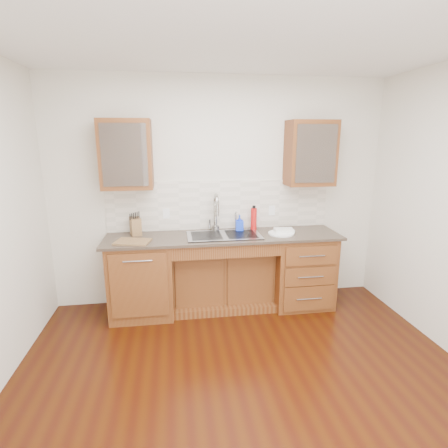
{
  "coord_description": "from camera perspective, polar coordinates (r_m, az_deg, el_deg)",
  "views": [
    {
      "loc": [
        -0.55,
        -2.4,
        2.01
      ],
      "look_at": [
        0.0,
        1.4,
        1.05
      ],
      "focal_mm": 28.0,
      "sensor_mm": 36.0,
      "label": 1
    }
  ],
  "objects": [
    {
      "name": "upper_cabinet_right",
      "position": [
        4.3,
        13.9,
        11.16
      ],
      "size": [
        0.55,
        0.34,
        0.75
      ],
      "primitive_type": "cube",
      "color": "#593014",
      "rests_on": "wall_back"
    },
    {
      "name": "outlet_right",
      "position": [
        4.39,
        7.81,
        2.2
      ],
      "size": [
        0.08,
        0.01,
        0.12
      ],
      "primitive_type": "cube",
      "color": "white",
      "rests_on": "backsplash"
    },
    {
      "name": "countertop",
      "position": [
        4.03,
        -0.05,
        -2.06
      ],
      "size": [
        2.7,
        0.65,
        0.03
      ],
      "primitive_type": "cube",
      "color": "#84705B",
      "rests_on": "base_cabinet_left"
    },
    {
      "name": "cup_right_a",
      "position": [
        4.27,
        12.87,
        10.54
      ],
      "size": [
        0.17,
        0.17,
        0.1
      ],
      "primitive_type": "imported",
      "rotation": [
        0.0,
        0.0,
        0.38
      ],
      "color": "silver",
      "rests_on": "upper_cabinet_right"
    },
    {
      "name": "cup_left_a",
      "position": [
        4.04,
        -17.61,
        10.03
      ],
      "size": [
        0.15,
        0.15,
        0.1
      ],
      "primitive_type": "imported",
      "rotation": [
        0.0,
        0.0,
        -0.25
      ],
      "color": "white",
      "rests_on": "upper_cabinet_left"
    },
    {
      "name": "sink",
      "position": [
        4.03,
        -0.02,
        -3.07
      ],
      "size": [
        0.84,
        0.46,
        0.19
      ],
      "primitive_type": "cube",
      "color": "#9E9EA5",
      "rests_on": "countertop"
    },
    {
      "name": "soap_bottle",
      "position": [
        4.18,
        2.54,
        0.14
      ],
      "size": [
        0.09,
        0.09,
        0.2
      ],
      "primitive_type": "imported",
      "rotation": [
        0.0,
        0.0,
        -0.05
      ],
      "color": "blue",
      "rests_on": "countertop"
    },
    {
      "name": "water_bottle",
      "position": [
        4.24,
        4.87,
        0.81
      ],
      "size": [
        0.09,
        0.09,
        0.27
      ],
      "primitive_type": "cylinder",
      "rotation": [
        0.0,
        0.0,
        0.3
      ],
      "color": "#B71311",
      "rests_on": "countertop"
    },
    {
      "name": "wall_back",
      "position": [
        4.29,
        -0.77,
        5.17
      ],
      "size": [
        4.0,
        0.1,
        2.7
      ],
      "primitive_type": "cube",
      "color": "beige",
      "rests_on": "ground"
    },
    {
      "name": "upper_cabinet_left",
      "position": [
        4.02,
        -15.65,
        10.88
      ],
      "size": [
        0.55,
        0.34,
        0.75
      ],
      "primitive_type": "cube",
      "color": "#593014",
      "rests_on": "wall_back"
    },
    {
      "name": "plate",
      "position": [
        4.12,
        9.3,
        -1.52
      ],
      "size": [
        0.32,
        0.32,
        0.02
      ],
      "primitive_type": "cylinder",
      "rotation": [
        0.0,
        0.0,
        0.06
      ],
      "color": "white",
      "rests_on": "countertop"
    },
    {
      "name": "base_cabinet_right",
      "position": [
        4.42,
        12.31,
        -7.14
      ],
      "size": [
        0.7,
        0.62,
        0.88
      ],
      "primitive_type": "cube",
      "color": "#593014",
      "rests_on": "ground"
    },
    {
      "name": "filter_tap",
      "position": [
        4.23,
        1.92,
        0.63
      ],
      "size": [
        0.02,
        0.02,
        0.24
      ],
      "primitive_type": "cylinder",
      "color": "#999993",
      "rests_on": "countertop"
    },
    {
      "name": "outlet_left",
      "position": [
        4.23,
        -9.4,
        1.67
      ],
      "size": [
        0.08,
        0.01,
        0.12
      ],
      "primitive_type": "cube",
      "color": "white",
      "rests_on": "backsplash"
    },
    {
      "name": "backsplash",
      "position": [
        4.26,
        -0.66,
        3.12
      ],
      "size": [
        2.7,
        0.02,
        0.59
      ],
      "primitive_type": "cube",
      "color": "beige",
      "rests_on": "wall_back"
    },
    {
      "name": "cup_left_b",
      "position": [
        4.01,
        -14.61,
        10.14
      ],
      "size": [
        0.1,
        0.1,
        0.09
      ],
      "primitive_type": "imported",
      "rotation": [
        0.0,
        0.0,
        -0.05
      ],
      "color": "silver",
      "rests_on": "upper_cabinet_left"
    },
    {
      "name": "dish_towel",
      "position": [
        4.17,
        9.75,
        -1.01
      ],
      "size": [
        0.23,
        0.18,
        0.03
      ],
      "primitive_type": "cube",
      "rotation": [
        0.0,
        0.0,
        -0.09
      ],
      "color": "white",
      "rests_on": "plate"
    },
    {
      "name": "base_cabinet_left",
      "position": [
        4.17,
        -13.25,
        -8.48
      ],
      "size": [
        0.7,
        0.62,
        0.88
      ],
      "primitive_type": "cube",
      "color": "#593014",
      "rests_on": "ground"
    },
    {
      "name": "knife_block",
      "position": [
        4.16,
        -14.24,
        -0.34
      ],
      "size": [
        0.15,
        0.2,
        0.2
      ],
      "primitive_type": "cube",
      "rotation": [
        0.0,
        0.0,
        0.27
      ],
      "color": "olive",
      "rests_on": "countertop"
    },
    {
      "name": "faucet",
      "position": [
        4.17,
        -1.43,
        1.56
      ],
      "size": [
        0.04,
        0.04,
        0.4
      ],
      "primitive_type": "cylinder",
      "color": "#999993",
      "rests_on": "countertop"
    },
    {
      "name": "cutting_board",
      "position": [
        3.88,
        -14.69,
        -2.79
      ],
      "size": [
        0.41,
        0.33,
        0.02
      ],
      "primitive_type": "cube",
      "rotation": [
        0.0,
        0.0,
        -0.25
      ],
      "color": "brown",
      "rests_on": "countertop"
    },
    {
      "name": "base_cabinet_center",
      "position": [
        4.31,
        -0.25,
        -8.66
      ],
      "size": [
        1.2,
        0.44,
        0.7
      ],
      "primitive_type": "cube",
      "color": "#593014",
      "rests_on": "ground"
    },
    {
      "name": "ceiling",
      "position": [
        2.57,
        5.21,
        30.67
      ],
      "size": [
        4.0,
        3.5,
        0.1
      ],
      "primitive_type": "cube",
      "color": "white",
      "rests_on": "wall_back"
    },
    {
      "name": "ground",
      "position": [
        3.21,
        3.99,
        -25.89
      ],
      "size": [
        4.0,
        3.5,
        0.1
      ],
      "primitive_type": "cube",
      "color": "#341303"
    },
    {
      "name": "wall_front",
      "position": [
        1.05,
        29.38,
        -26.95
      ],
      "size": [
        4.0,
        0.1,
        2.7
      ],
      "primitive_type": "cube",
      "color": "beige",
      "rests_on": "ground"
    },
    {
      "name": "cup_right_b",
      "position": [
        4.33,
        14.76,
        10.42
      ],
      "size": [
        0.13,
        0.13,
        0.09
      ],
      "primitive_type": "imported",
      "rotation": [
        0.0,
        0.0,
        -0.3
      ],
      "color": "white",
      "rests_on": "upper_cabinet_right"
    }
  ]
}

